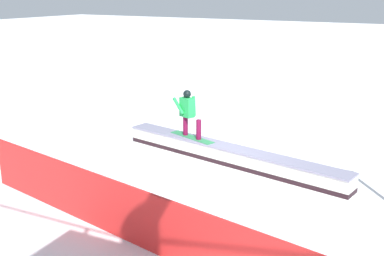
# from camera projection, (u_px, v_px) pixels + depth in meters

# --- Properties ---
(ground_plane) EXTENTS (120.00, 120.00, 0.00)m
(ground_plane) POSITION_uv_depth(u_px,v_px,m) (229.00, 165.00, 12.72)
(ground_plane) COLOR white
(grind_box) EXTENTS (6.77, 1.68, 0.53)m
(grind_box) POSITION_uv_depth(u_px,v_px,m) (229.00, 157.00, 12.65)
(grind_box) COLOR white
(grind_box) RESTS_ON ground_plane
(snowboarder) EXTENTS (1.57, 0.76, 1.33)m
(snowboarder) POSITION_uv_depth(u_px,v_px,m) (188.00, 112.00, 13.25)
(snowboarder) COLOR #2D8A50
(snowboarder) RESTS_ON grind_box
(safety_fence) EXTENTS (8.54, 1.46, 1.13)m
(safety_fence) POSITION_uv_depth(u_px,v_px,m) (125.00, 212.00, 8.78)
(safety_fence) COLOR red
(safety_fence) RESTS_ON ground_plane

